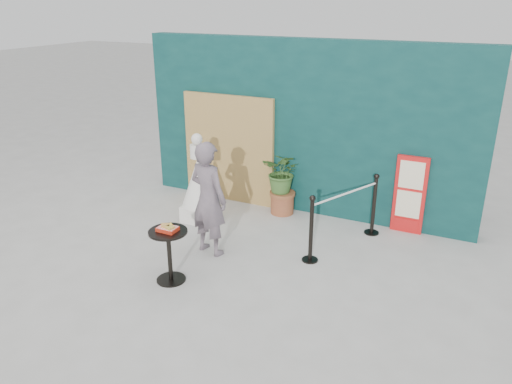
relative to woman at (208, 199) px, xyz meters
name	(u,v)px	position (x,y,z in m)	size (l,w,h in m)	color
ground	(216,293)	(0.66, -0.96, -0.87)	(60.00, 60.00, 0.00)	#ADAAA5
back_wall	(305,128)	(0.66, 2.19, 0.63)	(6.00, 0.30, 3.00)	#0A2D2F
bamboo_fence	(229,149)	(-0.74, 1.98, 0.13)	(1.80, 0.08, 2.00)	tan
woman	(208,199)	(0.00, 0.00, 0.00)	(0.63, 0.42, 1.74)	slate
menu_board	(410,195)	(2.56, 2.00, -0.22)	(0.50, 0.07, 1.30)	red
statue	(199,186)	(-0.75, 0.93, -0.24)	(0.60, 0.60, 1.54)	silver
cafe_table	(169,248)	(-0.06, -0.95, -0.37)	(0.52, 0.52, 0.75)	black
food_basket	(168,228)	(-0.06, -0.95, -0.08)	(0.26, 0.19, 0.11)	#B72713
planter	(283,178)	(0.42, 1.82, -0.20)	(0.68, 0.59, 1.15)	brown
stanchion_barrier	(344,217)	(1.77, 1.04, -0.37)	(0.84, 1.54, 1.03)	black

